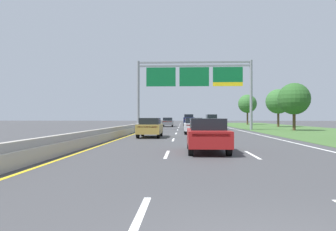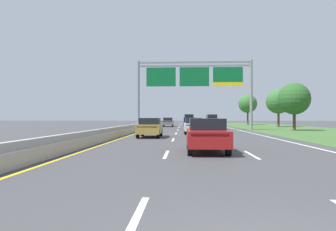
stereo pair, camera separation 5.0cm
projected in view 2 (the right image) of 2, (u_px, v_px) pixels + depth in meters
name	position (u px, v px, depth m)	size (l,w,h in m)	color
ground_plane	(193.00, 131.00, 38.29)	(220.00, 220.00, 0.00)	#3D3D3F
lane_striping	(193.00, 131.00, 37.84)	(11.96, 106.00, 0.01)	white
grass_verge_right	(311.00, 131.00, 37.61)	(14.00, 110.00, 0.02)	#3D602D
median_barrier_concrete	(138.00, 128.00, 38.62)	(0.60, 110.00, 0.85)	#A8A399
overhead_sign_gantry	(194.00, 80.00, 41.38)	(15.06, 0.42, 9.03)	gray
pickup_truck_navy	(189.00, 120.00, 61.22)	(2.07, 5.42, 2.20)	#161E47
car_red_centre_lane_sedan	(207.00, 134.00, 14.92)	(1.82, 4.40, 1.57)	maroon
car_grey_left_lane_sedan	(168.00, 122.00, 54.83)	(1.87, 4.42, 1.57)	slate
car_darkgreen_right_lane_suv	(211.00, 120.00, 55.40)	(2.03, 4.75, 2.11)	#193D23
car_gold_left_lane_sedan	(150.00, 127.00, 25.93)	(1.83, 4.41, 1.57)	#A38438
car_white_centre_lane_sedan	(194.00, 126.00, 31.06)	(1.87, 4.42, 1.57)	silver
roadside_tree_mid	(294.00, 99.00, 38.85)	(3.87, 3.87, 5.83)	#4C3823
roadside_tree_far	(278.00, 101.00, 53.41)	(4.14, 4.14, 6.37)	#4C3823
roadside_tree_distant	(248.00, 104.00, 69.10)	(4.00, 4.00, 6.57)	#4C3823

